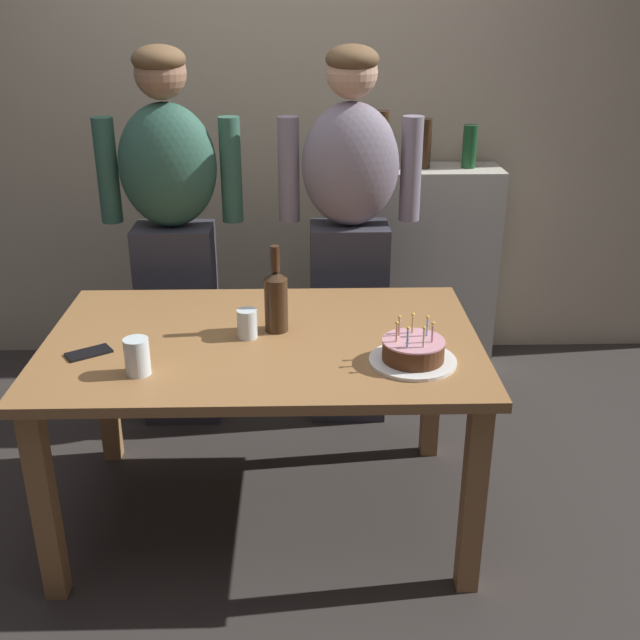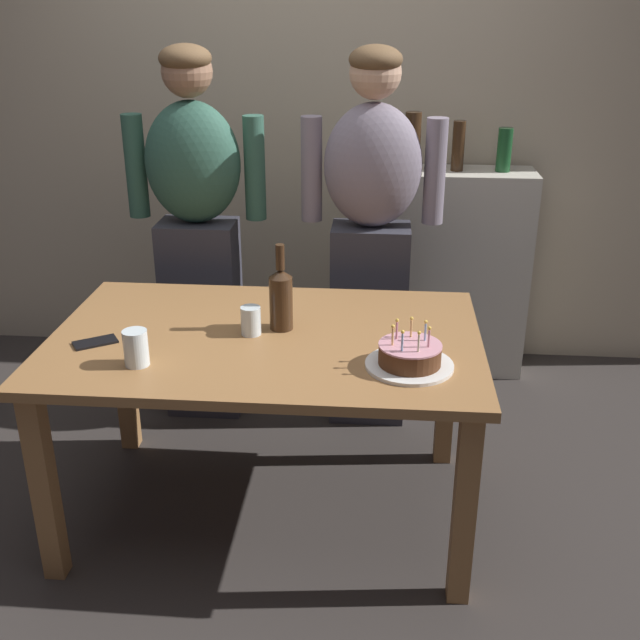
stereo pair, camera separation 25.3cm
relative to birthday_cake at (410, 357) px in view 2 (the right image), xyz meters
The scene contains 11 objects.
ground_plane 0.94m from the birthday_cake, 157.51° to the left, with size 10.00×10.00×0.00m, color #332D2B.
back_wall 1.90m from the birthday_cake, 105.75° to the left, with size 5.20×0.10×2.60m, color tan.
dining_table 0.55m from the birthday_cake, 157.51° to the left, with size 1.50×0.96×0.74m.
birthday_cake is the anchor object (origin of this frame).
water_glass_near 0.59m from the birthday_cake, 158.79° to the left, with size 0.07×0.07×0.10m, color silver.
water_glass_far 0.87m from the birthday_cake, behind, with size 0.08×0.08×0.12m, color silver.
wine_bottle 0.53m from the birthday_cake, 148.84° to the left, with size 0.08×0.08×0.31m.
cell_phone 1.07m from the birthday_cake, behind, with size 0.14×0.07×0.01m, color black.
person_man_bearded 1.35m from the birthday_cake, 132.82° to the left, with size 0.61×0.27×1.66m.
person_woman_cardigan 1.00m from the birthday_cake, 98.53° to the left, with size 0.61×0.27×1.66m.
shelf_cabinet 1.57m from the birthday_cake, 80.73° to the left, with size 0.77×0.30×1.33m.
Camera 2 is at (0.39, -2.41, 1.83)m, focal length 42.82 mm.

